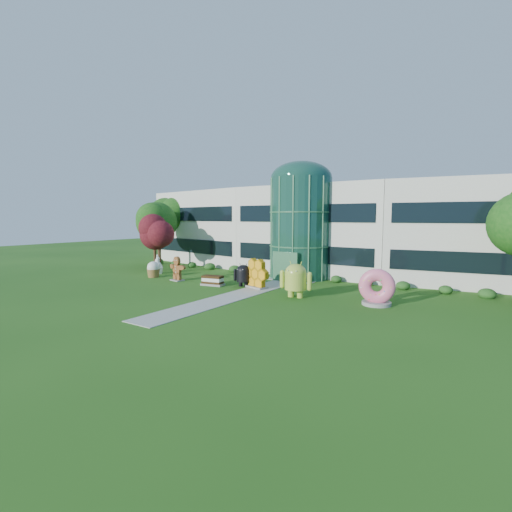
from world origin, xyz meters
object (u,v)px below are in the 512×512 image
Objects in this scene: android_black at (243,274)px; gingerbread at (177,268)px; donut at (377,287)px; android_green at (296,278)px.

gingerbread is (-6.97, -1.11, 0.05)m from android_black.
donut reaches higher than gingerbread.
gingerbread reaches higher than android_black.
android_green is at bearing 9.32° from gingerbread.
android_green reaches higher than gingerbread.
android_green is at bearing 177.14° from donut.
donut reaches higher than android_black.
donut is at bearing 12.60° from gingerbread.
android_green is 1.34× the size of android_black.
android_black is 11.62m from donut.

